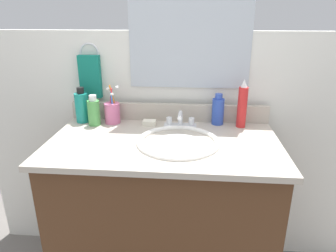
{
  "coord_description": "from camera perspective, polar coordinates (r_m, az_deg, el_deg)",
  "views": [
    {
      "loc": [
        0.12,
        -1.24,
        1.38
      ],
      "look_at": [
        0.02,
        0.0,
        0.92
      ],
      "focal_mm": 32.61,
      "sensor_mm": 36.0,
      "label": 1
    }
  ],
  "objects": [
    {
      "name": "faucet",
      "position": [
        1.5,
        2.3,
        0.78
      ],
      "size": [
        0.16,
        0.1,
        0.08
      ],
      "color": "silver",
      "rests_on": "countertop"
    },
    {
      "name": "back_wall",
      "position": [
        1.74,
        0.3,
        -4.48
      ],
      "size": [
        2.12,
        0.04,
        1.3
      ],
      "primitive_type": "cube",
      "color": "silver",
      "rests_on": "ground_plane"
    },
    {
      "name": "cup_pink",
      "position": [
        1.58,
        -10.38,
        2.52
      ],
      "size": [
        0.08,
        0.08,
        0.2
      ],
      "color": "#D16693",
      "rests_on": "countertop"
    },
    {
      "name": "soap_bar",
      "position": [
        1.54,
        -3.5,
        0.64
      ],
      "size": [
        0.06,
        0.04,
        0.02
      ],
      "primitive_type": "cube",
      "color": "white",
      "rests_on": "countertop"
    },
    {
      "name": "mirror_panel",
      "position": [
        1.55,
        4.14,
        17.36
      ],
      "size": [
        0.6,
        0.01,
        0.56
      ],
      "primitive_type": "cube",
      "color": "#B2BCC6"
    },
    {
      "name": "bottle_mouthwash_teal",
      "position": [
        1.62,
        -15.79,
        3.48
      ],
      "size": [
        0.07,
        0.07,
        0.18
      ],
      "color": "teal",
      "rests_on": "countertop"
    },
    {
      "name": "hand_towel",
      "position": [
        1.65,
        -14.34,
        8.93
      ],
      "size": [
        0.11,
        0.04,
        0.22
      ],
      "primitive_type": "cube",
      "color": "#147260"
    },
    {
      "name": "bottle_toner_green",
      "position": [
        1.56,
        -13.69,
        2.59
      ],
      "size": [
        0.06,
        0.06,
        0.15
      ],
      "color": "#4C9E4C",
      "rests_on": "countertop"
    },
    {
      "name": "bottle_spray_red",
      "position": [
        1.52,
        13.71,
        3.74
      ],
      "size": [
        0.05,
        0.05,
        0.24
      ],
      "color": "red",
      "rests_on": "countertop"
    },
    {
      "name": "bottle_shampoo_blue",
      "position": [
        1.55,
        9.32,
        2.87
      ],
      "size": [
        0.06,
        0.06,
        0.16
      ],
      "color": "#2D4CB2",
      "rests_on": "countertop"
    },
    {
      "name": "countertop",
      "position": [
        1.36,
        -0.82,
        -3.25
      ],
      "size": [
        1.02,
        0.57,
        0.03
      ],
      "primitive_type": "cube",
      "color": "#B2A899",
      "rests_on": "vanity_cabinet"
    },
    {
      "name": "sink_basin",
      "position": [
        1.34,
        1.87,
        -4.33
      ],
      "size": [
        0.36,
        0.36,
        0.11
      ],
      "color": "white",
      "rests_on": "countertop"
    },
    {
      "name": "backsplash",
      "position": [
        1.59,
        0.14,
        2.61
      ],
      "size": [
        1.02,
        0.02,
        0.09
      ],
      "primitive_type": "cube",
      "color": "#B2A899",
      "rests_on": "countertop"
    },
    {
      "name": "vanity_cabinet",
      "position": [
        1.58,
        -0.74,
        -17.56
      ],
      "size": [
        0.98,
        0.53,
        0.82
      ],
      "primitive_type": "cube",
      "color": "#4C2D19",
      "rests_on": "ground_plane"
    },
    {
      "name": "towel_ring",
      "position": [
        1.65,
        -14.51,
        13.13
      ],
      "size": [
        0.1,
        0.01,
        0.1
      ],
      "primitive_type": "torus",
      "rotation": [
        1.57,
        0.0,
        0.0
      ],
      "color": "silver"
    }
  ]
}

